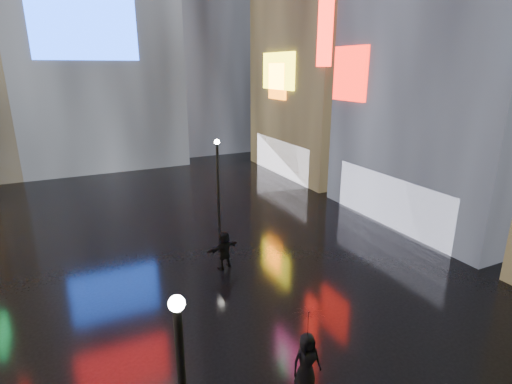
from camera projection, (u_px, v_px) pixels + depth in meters
ground at (192, 240)px, 21.68m from camera, size 140.00×140.00×0.00m
building_right_far at (336, 3)px, 32.70m from camera, size 10.28×12.00×28.00m
lamp_far at (218, 179)px, 22.54m from camera, size 0.30×0.30×5.20m
pedestrian_4 at (306, 361)px, 11.48m from camera, size 0.93×0.65×1.79m
pedestrian_5 at (224, 250)px, 18.45m from camera, size 1.76×0.94×1.81m
umbrella_2 at (308, 323)px, 11.09m from camera, size 1.25×1.25×0.81m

